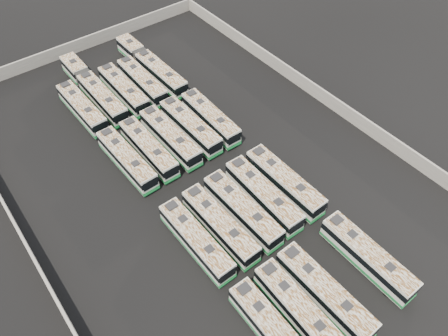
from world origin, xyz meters
TOP-DOWN VIEW (x-y plane):
  - ground at (0.00, 0.00)m, footprint 140.00×140.00m
  - perimeter_wall at (0.00, 0.00)m, footprint 45.20×73.20m
  - bus_front_far_left at (-7.39, -20.59)m, footprint 2.52×11.20m
  - bus_front_left at (-4.08, -20.54)m, footprint 2.68×11.32m
  - bus_front_center at (-0.80, -20.72)m, footprint 2.65×11.63m
  - bus_front_far_right at (5.83, -20.68)m, footprint 2.43×11.40m
  - bus_midfront_far_left at (-7.36, -7.83)m, footprint 2.45×11.20m
  - bus_midfront_left at (-4.12, -7.86)m, footprint 2.56×11.43m
  - bus_midfront_center at (-0.80, -7.79)m, footprint 2.66×11.61m
  - bus_midfront_right at (2.52, -7.64)m, footprint 2.74×11.76m
  - bus_midfront_far_right at (5.91, -7.68)m, footprint 2.55×11.69m
  - bus_midback_far_left at (-7.40, 7.44)m, footprint 2.66×11.31m
  - bus_midback_left at (-4.18, 7.44)m, footprint 2.39×11.20m
  - bus_midback_center at (-0.79, 7.45)m, footprint 2.51×11.52m
  - bus_midback_right at (2.57, 7.55)m, footprint 2.57×11.46m
  - bus_midback_far_right at (5.80, 7.30)m, footprint 2.63×11.25m
  - bus_back_far_left at (-7.49, 20.20)m, footprint 2.59×11.27m
  - bus_back_left at (-4.16, 23.40)m, footprint 2.42×17.69m
  - bus_back_center at (-0.72, 20.24)m, footprint 2.48×11.44m
  - bus_back_right at (2.50, 20.28)m, footprint 2.56×11.32m
  - bus_back_far_right at (5.75, 23.15)m, footprint 2.69×17.41m

SIDE VIEW (x-z plane):
  - ground at x=0.00m, z-range 0.00..0.00m
  - perimeter_wall at x=0.00m, z-range 0.00..2.20m
  - bus_back_far_right at x=5.75m, z-range 0.03..3.18m
  - bus_front_far_left at x=-7.39m, z-range 0.04..3.18m
  - bus_midfront_far_left at x=-7.36m, z-range 0.04..3.19m
  - bus_midback_left at x=-4.18m, z-range 0.04..3.19m
  - bus_midback_far_right at x=5.80m, z-range 0.04..3.19m
  - bus_back_far_left at x=-7.49m, z-range 0.04..3.20m
  - bus_midback_far_left at x=-7.40m, z-range 0.04..3.20m
  - bus_front_left at x=-4.08m, z-range 0.04..3.21m
  - bus_back_right at x=2.50m, z-range 0.04..3.21m
  - bus_back_left at x=-4.16m, z-range 0.03..3.24m
  - bus_midfront_left at x=-4.12m, z-range 0.04..3.25m
  - bus_front_far_right at x=5.83m, z-range 0.04..3.25m
  - bus_back_center at x=-0.72m, z-range 0.04..3.26m
  - bus_midback_right at x=2.57m, z-range 0.04..3.26m
  - bus_midback_center at x=-0.79m, z-range 0.04..3.28m
  - bus_midfront_center at x=-0.80m, z-range 0.04..3.29m
  - bus_front_center at x=-0.80m, z-range 0.04..3.30m
  - bus_midfront_far_right at x=5.91m, z-range 0.04..3.33m
  - bus_midfront_right at x=2.52m, z-range 0.04..3.34m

